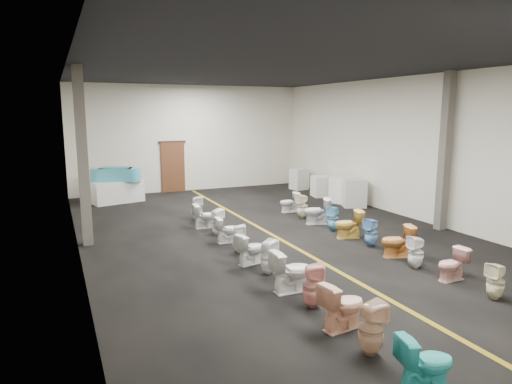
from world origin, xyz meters
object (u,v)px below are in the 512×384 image
(toilet_left_2, at_px, (342,305))
(toilet_left_9, at_px, (217,222))
(toilet_left_10, at_px, (205,216))
(toilet_right_9, at_px, (317,211))
(appliance_crate_b, at_px, (342,190))
(toilet_left_4, at_px, (291,271))
(toilet_right_4, at_px, (416,252))
(toilet_right_7, at_px, (349,224))
(appliance_crate_c, at_px, (322,186))
(toilet_left_6, at_px, (250,249))
(appliance_crate_a, at_px, (354,193))
(toilet_left_8, at_px, (228,230))
(toilet_right_8, at_px, (333,218))
(toilet_left_3, at_px, (313,286))
(toilet_right_5, at_px, (397,241))
(display_table, at_px, (117,191))
(toilet_right_3, at_px, (452,265))
(toilet_right_11, at_px, (289,202))
(bathtub, at_px, (116,174))
(toilet_right_6, at_px, (371,232))
(toilet_left_7, at_px, (239,239))
(toilet_right_2, at_px, (496,281))
(appliance_crate_d, at_px, (299,179))
(toilet_left_1, at_px, (371,329))
(toilet_right_10, at_px, (302,206))
(toilet_left_0, at_px, (425,362))

(toilet_left_2, relative_size, toilet_left_9, 1.06)
(toilet_left_10, height_order, toilet_right_9, toilet_right_9)
(appliance_crate_b, height_order, toilet_left_4, appliance_crate_b)
(toilet_right_4, height_order, toilet_right_7, toilet_right_7)
(appliance_crate_c, xyz_separation_m, toilet_left_6, (-5.92, -6.48, -0.06))
(appliance_crate_a, xyz_separation_m, toilet_left_9, (-5.79, -1.66, -0.13))
(toilet_left_8, height_order, toilet_right_8, toilet_right_8)
(toilet_left_3, xyz_separation_m, toilet_right_5, (3.27, 1.62, -0.02))
(display_table, height_order, toilet_left_10, display_table)
(toilet_right_3, bearing_deg, appliance_crate_c, 162.35)
(toilet_left_6, bearing_deg, toilet_left_4, 166.69)
(display_table, height_order, toilet_right_11, display_table)
(toilet_right_3, height_order, toilet_right_11, toilet_right_11)
(toilet_right_4, xyz_separation_m, toilet_right_5, (0.17, 0.79, 0.02))
(toilet_left_4, xyz_separation_m, toilet_right_8, (3.24, 3.48, -0.05))
(toilet_left_4, bearing_deg, bathtub, 9.96)
(toilet_right_6, relative_size, toilet_right_9, 0.92)
(bathtub, xyz_separation_m, toilet_left_7, (1.88, -7.69, -0.72))
(toilet_right_2, bearing_deg, toilet_left_10, -161.73)
(toilet_left_4, distance_m, toilet_right_2, 3.70)
(toilet_left_7, height_order, toilet_left_10, toilet_left_10)
(appliance_crate_d, distance_m, toilet_left_7, 9.47)
(toilet_left_7, distance_m, toilet_right_5, 3.76)
(appliance_crate_d, xyz_separation_m, toilet_left_1, (-5.92, -12.62, -0.06))
(toilet_left_7, height_order, toilet_right_10, toilet_right_10)
(appliance_crate_d, xyz_separation_m, toilet_left_4, (-5.84, -10.13, -0.04))
(toilet_left_7, bearing_deg, toilet_right_7, -75.22)
(toilet_right_10, bearing_deg, toilet_left_6, -44.66)
(toilet_left_0, relative_size, toilet_right_10, 0.90)
(toilet_right_3, xyz_separation_m, toilet_right_4, (-0.15, 0.85, 0.03))
(toilet_left_8, distance_m, toilet_right_3, 5.45)
(appliance_crate_d, xyz_separation_m, toilet_right_2, (-2.63, -11.97, -0.11))
(toilet_left_1, relative_size, toilet_right_3, 1.18)
(toilet_left_4, bearing_deg, appliance_crate_c, -35.58)
(bathtub, xyz_separation_m, toilet_left_4, (1.88, -10.37, -0.66))
(toilet_right_9, bearing_deg, appliance_crate_d, 176.79)
(toilet_right_9, bearing_deg, display_table, -118.50)
(toilet_left_8, xyz_separation_m, toilet_right_9, (3.18, 0.76, 0.06))
(toilet_left_1, xyz_separation_m, toilet_right_4, (3.18, 2.53, -0.03))
(toilet_left_1, xyz_separation_m, toilet_left_7, (0.08, 5.17, -0.05))
(appliance_crate_b, relative_size, toilet_left_9, 1.32)
(appliance_crate_a, height_order, toilet_right_8, appliance_crate_a)
(toilet_left_10, bearing_deg, appliance_crate_a, -80.94)
(toilet_left_0, relative_size, toilet_right_7, 0.93)
(display_table, relative_size, toilet_left_9, 2.51)
(toilet_left_1, xyz_separation_m, toilet_left_3, (0.07, 1.70, 0.01))
(toilet_left_8, height_order, toilet_right_9, toilet_right_9)
(toilet_right_10, bearing_deg, toilet_left_0, -21.19)
(toilet_left_6, bearing_deg, toilet_left_8, -19.99)
(appliance_crate_d, bearing_deg, appliance_crate_c, -90.00)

